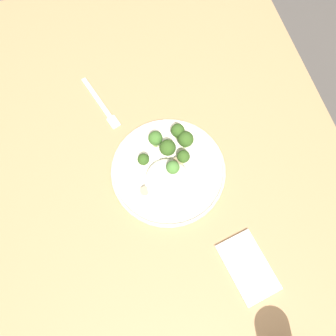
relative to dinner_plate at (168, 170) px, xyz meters
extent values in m
plane|color=#47423D|center=(0.00, -0.03, -0.75)|extent=(6.00, 6.00, 0.00)
cube|color=#9E754C|center=(0.00, -0.03, -0.03)|extent=(1.40, 1.00, 0.04)
cube|color=olive|center=(-0.64, -0.47, -0.40)|extent=(0.06, 0.06, 0.70)
cube|color=olive|center=(-0.64, 0.41, -0.40)|extent=(0.06, 0.06, 0.70)
cylinder|color=beige|center=(0.00, 0.00, 0.00)|extent=(0.29, 0.29, 0.01)
torus|color=beige|center=(0.00, 0.00, 0.01)|extent=(0.29, 0.29, 0.01)
ellipsoid|color=beige|center=(0.05, -0.01, 0.01)|extent=(0.15, 0.12, 0.03)
cylinder|color=#E5C689|center=(0.02, 0.00, 0.01)|extent=(0.03, 0.03, 0.01)
cylinder|color=#958159|center=(0.02, 0.00, 0.02)|extent=(0.03, 0.03, 0.00)
cylinder|color=#E5C689|center=(0.04, 0.03, 0.01)|extent=(0.03, 0.03, 0.01)
cylinder|color=#958159|center=(0.04, 0.03, 0.02)|extent=(0.03, 0.03, 0.00)
cylinder|color=beige|center=(0.05, -0.01, 0.01)|extent=(0.03, 0.03, 0.01)
cylinder|color=#988766|center=(0.05, -0.01, 0.02)|extent=(0.03, 0.03, 0.00)
cylinder|color=#E5C689|center=(0.02, -0.04, 0.01)|extent=(0.03, 0.03, 0.01)
cylinder|color=#958159|center=(0.02, -0.04, 0.02)|extent=(0.03, 0.03, 0.00)
cylinder|color=beige|center=(0.04, -0.07, 0.01)|extent=(0.02, 0.02, 0.01)
cylinder|color=#988766|center=(0.04, -0.07, 0.02)|extent=(0.02, 0.02, 0.00)
cylinder|color=#E5C689|center=(-0.01, 0.03, 0.01)|extent=(0.02, 0.02, 0.01)
cylinder|color=#958159|center=(-0.01, 0.03, 0.02)|extent=(0.02, 0.02, 0.00)
cylinder|color=#7A994C|center=(-0.03, -0.05, 0.01)|extent=(0.02, 0.02, 0.02)
sphere|color=#2D4C19|center=(-0.03, -0.05, 0.03)|extent=(0.03, 0.03, 0.03)
cylinder|color=#7A994C|center=(-0.08, -0.01, 0.01)|extent=(0.02, 0.02, 0.02)
sphere|color=#386023|center=(-0.08, -0.01, 0.04)|extent=(0.04, 0.04, 0.04)
cylinder|color=#7A994C|center=(-0.08, 0.05, 0.01)|extent=(0.02, 0.02, 0.02)
sphere|color=#2D4C19|center=(-0.08, 0.05, 0.04)|extent=(0.04, 0.04, 0.04)
cylinder|color=#89A356|center=(0.01, 0.01, 0.01)|extent=(0.02, 0.02, 0.02)
sphere|color=#42702D|center=(0.01, 0.01, 0.04)|extent=(0.03, 0.03, 0.03)
cylinder|color=#7A994C|center=(-0.04, 0.01, 0.01)|extent=(0.02, 0.02, 0.02)
sphere|color=#2D4C19|center=(-0.04, 0.01, 0.04)|extent=(0.04, 0.04, 0.04)
cylinder|color=#89A356|center=(-0.01, 0.04, 0.01)|extent=(0.01, 0.01, 0.02)
sphere|color=#2D4C19|center=(-0.01, 0.04, 0.03)|extent=(0.03, 0.03, 0.03)
cylinder|color=#7A994C|center=(-0.05, 0.06, 0.01)|extent=(0.02, 0.02, 0.02)
sphere|color=#2D4C19|center=(-0.05, 0.06, 0.04)|extent=(0.04, 0.04, 0.04)
cube|color=silver|center=(-0.10, -0.01, 0.01)|extent=(0.03, 0.03, 0.00)
cube|color=silver|center=(-0.06, 0.01, 0.01)|extent=(0.02, 0.04, 0.00)
cube|color=silver|center=(-0.04, 0.00, 0.01)|extent=(0.04, 0.05, 0.00)
cube|color=silver|center=(-0.26, -0.13, -0.01)|extent=(0.15, 0.06, 0.00)
cube|color=silver|center=(-0.17, -0.10, -0.01)|extent=(0.04, 0.03, 0.00)
cube|color=white|center=(0.28, 0.11, 0.00)|extent=(0.16, 0.12, 0.01)
camera|label=1|loc=(0.29, -0.08, 0.80)|focal=36.13mm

